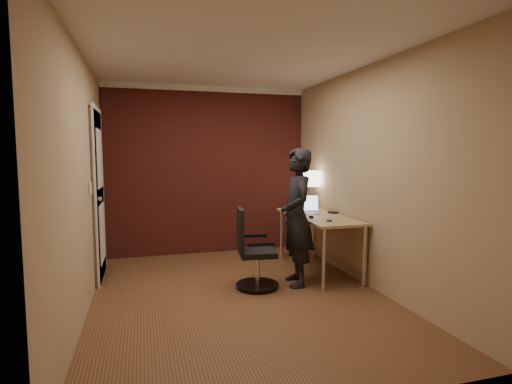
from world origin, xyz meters
TOP-DOWN VIEW (x-y plane):
  - room at (-0.27, 1.54)m, footprint 4.00×4.00m
  - desk at (1.25, 0.57)m, footprint 0.60×1.50m
  - desk_lamp at (1.35, 1.21)m, footprint 0.22×0.22m
  - laptop at (1.12, 0.79)m, footprint 0.38×0.33m
  - mouse at (1.01, 0.42)m, footprint 0.10×0.12m
  - phone at (1.12, 0.14)m, footprint 0.10×0.13m
  - wallet at (1.43, 0.66)m, footprint 0.12×0.13m
  - office_chair at (0.20, 0.19)m, footprint 0.48×0.52m
  - person at (0.73, 0.18)m, footprint 0.45×0.62m

SIDE VIEW (x-z plane):
  - office_chair at x=0.20m, z-range -0.05..0.83m
  - desk at x=1.25m, z-range 0.24..0.97m
  - phone at x=1.12m, z-range 0.73..0.74m
  - wallet at x=1.43m, z-range 0.73..0.75m
  - mouse at x=1.01m, z-range 0.73..0.76m
  - person at x=0.73m, z-range 0.00..1.57m
  - laptop at x=1.12m, z-range 0.68..0.91m
  - desk_lamp at x=1.35m, z-range 0.88..1.41m
  - room at x=-0.27m, z-range -0.63..3.37m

